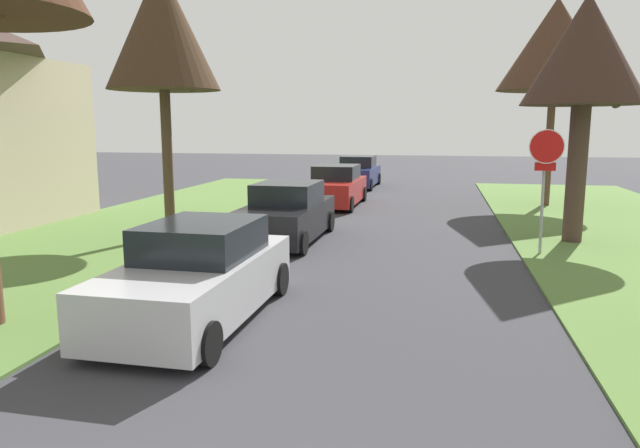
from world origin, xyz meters
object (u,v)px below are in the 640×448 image
(street_tree_left_mid_b, at_px, (162,29))
(parked_sedan_black, at_px, (286,214))
(stop_sign_far, at_px, (545,164))
(parked_sedan_silver, at_px, (199,276))
(street_tree_right_mid_b, at_px, (585,53))
(parked_sedan_red, at_px, (336,187))
(parked_sedan_navy, at_px, (358,173))
(street_tree_right_far, at_px, (556,45))

(street_tree_left_mid_b, bearing_deg, parked_sedan_black, 3.45)
(stop_sign_far, xyz_separation_m, street_tree_left_mid_b, (-9.80, 0.37, 3.45))
(stop_sign_far, distance_m, parked_sedan_silver, 8.79)
(street_tree_right_mid_b, relative_size, parked_sedan_red, 1.43)
(parked_sedan_red, bearing_deg, street_tree_left_mid_b, -114.89)
(street_tree_right_mid_b, bearing_deg, stop_sign_far, -121.72)
(stop_sign_far, relative_size, parked_sedan_navy, 0.67)
(parked_sedan_silver, distance_m, parked_sedan_black, 6.63)
(stop_sign_far, bearing_deg, parked_sedan_silver, -135.62)
(parked_sedan_red, bearing_deg, street_tree_right_far, 10.00)
(street_tree_right_far, bearing_deg, parked_sedan_black, -133.51)
(street_tree_right_far, bearing_deg, stop_sign_far, -100.24)
(street_tree_left_mid_b, height_order, parked_sedan_red, street_tree_left_mid_b)
(stop_sign_far, distance_m, street_tree_right_far, 10.07)
(street_tree_left_mid_b, distance_m, parked_sedan_silver, 8.86)
(street_tree_right_mid_b, distance_m, parked_sedan_black, 8.74)
(parked_sedan_navy, bearing_deg, parked_sedan_black, -89.99)
(parked_sedan_silver, bearing_deg, street_tree_left_mid_b, 119.35)
(parked_sedan_red, bearing_deg, parked_sedan_navy, 90.82)
(parked_sedan_silver, relative_size, parked_sedan_black, 1.00)
(parked_sedan_black, height_order, parked_sedan_red, same)
(street_tree_right_mid_b, bearing_deg, parked_sedan_silver, -132.95)
(street_tree_right_mid_b, bearing_deg, parked_sedan_red, 141.45)
(street_tree_right_mid_b, relative_size, street_tree_right_far, 0.82)
(stop_sign_far, bearing_deg, parked_sedan_navy, 113.61)
(street_tree_right_far, distance_m, parked_sedan_navy, 11.29)
(street_tree_right_far, xyz_separation_m, parked_sedan_black, (-8.14, -8.58, -5.35))
(street_tree_right_mid_b, height_order, parked_sedan_black, street_tree_right_mid_b)
(parked_sedan_silver, height_order, parked_sedan_black, same)
(street_tree_right_mid_b, height_order, street_tree_right_far, street_tree_right_far)
(street_tree_right_far, height_order, street_tree_left_mid_b, street_tree_right_far)
(street_tree_right_mid_b, relative_size, parked_sedan_navy, 1.43)
(parked_sedan_black, xyz_separation_m, parked_sedan_red, (0.10, 7.16, 0.00))
(street_tree_left_mid_b, relative_size, parked_sedan_black, 1.64)
(street_tree_right_far, bearing_deg, parked_sedan_navy, 144.98)
(parked_sedan_silver, bearing_deg, parked_sedan_navy, 90.82)
(parked_sedan_silver, bearing_deg, parked_sedan_black, 92.59)
(stop_sign_far, xyz_separation_m, parked_sedan_silver, (-6.19, -6.06, -1.47))
(parked_sedan_silver, xyz_separation_m, parked_sedan_black, (-0.30, 6.63, 0.00))
(street_tree_right_far, bearing_deg, street_tree_right_mid_b, -94.34)
(street_tree_left_mid_b, distance_m, parked_sedan_navy, 15.65)
(parked_sedan_silver, height_order, parked_sedan_navy, same)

